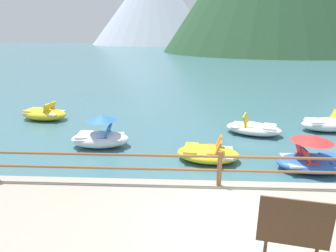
{
  "coord_description": "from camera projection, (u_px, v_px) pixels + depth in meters",
  "views": [
    {
      "loc": [
        -0.99,
        -5.2,
        4.15
      ],
      "look_at": [
        -1.49,
        5.0,
        0.9
      ],
      "focal_mm": 30.9,
      "sensor_mm": 36.0,
      "label": 1
    }
  ],
  "objects": [
    {
      "name": "pedal_boat_1",
      "position": [
        100.0,
        136.0,
        11.06
      ],
      "size": [
        2.27,
        1.31,
        1.28
      ],
      "color": "white",
      "rests_on": "ground"
    },
    {
      "name": "pedal_boat_5",
      "position": [
        44.0,
        114.0,
        14.63
      ],
      "size": [
        2.57,
        1.65,
        0.9
      ],
      "color": "yellow",
      "rests_on": "ground"
    },
    {
      "name": "distant_peak",
      "position": [
        154.0,
        4.0,
        121.03
      ],
      "size": [
        52.43,
        52.43,
        32.4
      ],
      "primitive_type": "cone",
      "color": "#A8B2C1",
      "rests_on": "ground"
    },
    {
      "name": "pedal_boat_6",
      "position": [
        254.0,
        128.0,
        12.49
      ],
      "size": [
        2.62,
        1.95,
        0.84
      ],
      "color": "white",
      "rests_on": "ground"
    },
    {
      "name": "dock_railing",
      "position": [
        220.0,
        165.0,
        7.34
      ],
      "size": [
        23.92,
        0.12,
        0.95
      ],
      "color": "brown",
      "rests_on": "promenade_dock"
    },
    {
      "name": "ground_plane",
      "position": [
        189.0,
        63.0,
        44.24
      ],
      "size": [
        200.0,
        200.0,
        0.0
      ],
      "primitive_type": "plane",
      "color": "#3D6B75"
    },
    {
      "name": "pedal_boat_2",
      "position": [
        328.0,
        124.0,
        12.92
      ],
      "size": [
        2.5,
        1.33,
        0.9
      ],
      "color": "white",
      "rests_on": "ground"
    },
    {
      "name": "sign_board",
      "position": [
        295.0,
        224.0,
        4.82
      ],
      "size": [
        1.16,
        0.26,
        1.19
      ],
      "color": "beige",
      "rests_on": "promenade_dock"
    },
    {
      "name": "pedal_boat_3",
      "position": [
        208.0,
        153.0,
        9.9
      ],
      "size": [
        2.28,
        1.64,
        0.83
      ],
      "color": "yellow",
      "rests_on": "ground"
    },
    {
      "name": "pedal_boat_7",
      "position": [
        313.0,
        158.0,
        9.15
      ],
      "size": [
        2.25,
        1.36,
        1.19
      ],
      "color": "blue",
      "rests_on": "ground"
    }
  ]
}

